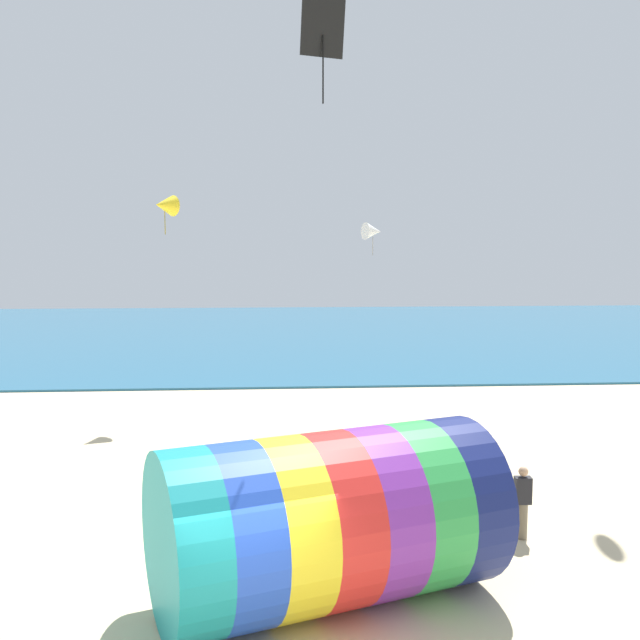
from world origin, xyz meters
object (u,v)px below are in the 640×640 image
object	(u,v)px
kite_white_delta	(373,231)
kite_black_diamond	(323,23)
kite_yellow_delta	(165,205)
giant_inflatable_tube	(329,519)
kite_handler	(522,502)

from	to	relation	value
kite_white_delta	kite_black_diamond	bearing A→B (deg)	-102.28
kite_white_delta	kite_yellow_delta	xyz separation A→B (m)	(-7.84, 0.55, 0.97)
giant_inflatable_tube	kite_black_diamond	world-z (taller)	kite_black_diamond
kite_white_delta	kite_yellow_delta	size ratio (longest dim) A/B	0.84
giant_inflatable_tube	kite_handler	distance (m)	5.19
kite_white_delta	kite_yellow_delta	bearing A→B (deg)	175.96
giant_inflatable_tube	kite_black_diamond	distance (m)	9.31
kite_black_diamond	kite_handler	bearing A→B (deg)	7.78
kite_black_diamond	kite_yellow_delta	size ratio (longest dim) A/B	1.45
giant_inflatable_tube	kite_white_delta	size ratio (longest dim) A/B	5.34
kite_black_diamond	kite_white_delta	world-z (taller)	kite_black_diamond
kite_white_delta	kite_handler	bearing A→B (deg)	-82.20
kite_yellow_delta	giant_inflatable_tube	bearing A→B (deg)	-71.69
kite_black_diamond	kite_yellow_delta	bearing A→B (deg)	110.88
giant_inflatable_tube	kite_white_delta	distance (m)	15.86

